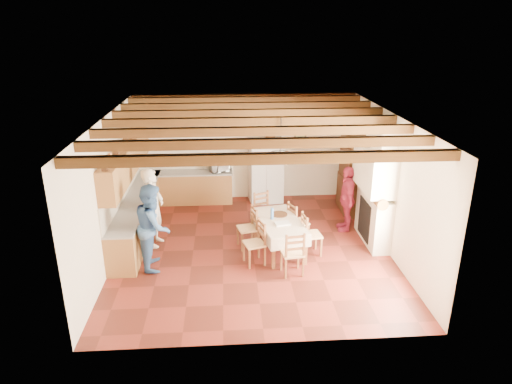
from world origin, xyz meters
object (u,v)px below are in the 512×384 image
(dining_table, at_px, (279,224))
(person_woman_blue, at_px, (153,226))
(chair_left_near, at_px, (254,243))
(microwave, at_px, (220,166))
(person_woman_red, at_px, (347,199))
(hutch, at_px, (352,173))
(chair_right_far, at_px, (298,222))
(person_man, at_px, (153,207))
(refrigerator, at_px, (265,170))
(chair_end_near, at_px, (292,252))
(chair_right_near, at_px, (312,234))
(chair_left_far, at_px, (247,228))
(chair_end_far, at_px, (264,212))

(dining_table, bearing_deg, person_woman_blue, -169.51)
(chair_left_near, bearing_deg, dining_table, 116.39)
(microwave, bearing_deg, person_woman_red, -53.40)
(hutch, relative_size, person_woman_red, 1.32)
(chair_right_far, distance_m, person_woman_blue, 3.31)
(dining_table, relative_size, person_woman_blue, 1.00)
(person_woman_blue, bearing_deg, chair_left_near, -96.12)
(chair_right_far, bearing_deg, chair_left_near, 109.83)
(person_man, height_order, microwave, person_man)
(refrigerator, distance_m, chair_end_near, 4.12)
(chair_right_near, distance_m, person_man, 3.57)
(chair_end_near, bearing_deg, microwave, -78.22)
(hutch, height_order, chair_end_near, hutch)
(chair_right_far, height_order, person_man, person_man)
(chair_left_near, xyz_separation_m, chair_right_far, (1.08, 0.99, 0.00))
(chair_end_near, relative_size, person_woman_red, 0.59)
(person_woman_blue, height_order, person_woman_red, person_woman_blue)
(microwave, bearing_deg, refrigerator, -18.94)
(hutch, bearing_deg, chair_right_near, -120.67)
(dining_table, relative_size, person_man, 0.99)
(person_man, height_order, person_woman_red, person_man)
(refrigerator, distance_m, person_man, 3.77)
(hutch, relative_size, microwave, 4.05)
(chair_left_far, height_order, chair_right_near, same)
(dining_table, xyz_separation_m, person_woman_red, (1.76, 0.99, 0.15))
(refrigerator, relative_size, chair_left_far, 1.88)
(chair_left_near, distance_m, chair_end_near, 0.87)
(refrigerator, distance_m, chair_left_far, 2.97)
(chair_left_far, bearing_deg, person_man, -111.71)
(person_woman_blue, height_order, microwave, person_woman_blue)
(chair_right_far, distance_m, microwave, 3.24)
(chair_end_far, bearing_deg, person_woman_red, -24.33)
(person_woman_blue, distance_m, microwave, 3.81)
(refrigerator, relative_size, microwave, 3.41)
(chair_end_near, bearing_deg, chair_left_far, -63.23)
(chair_right_near, xyz_separation_m, person_woman_red, (1.07, 1.19, 0.33))
(chair_end_near, distance_m, microwave, 4.38)
(hutch, xyz_separation_m, chair_left_far, (-2.86, -1.95, -0.59))
(chair_end_near, relative_size, chair_end_far, 1.00)
(chair_right_near, relative_size, chair_right_far, 1.00)
(chair_left_near, distance_m, chair_left_far, 0.77)
(chair_end_near, bearing_deg, person_woman_blue, -18.51)
(dining_table, bearing_deg, refrigerator, 90.56)
(person_woman_red, bearing_deg, chair_right_near, -37.19)
(dining_table, bearing_deg, chair_end_far, 102.52)
(chair_left_far, relative_size, chair_end_far, 1.00)
(dining_table, bearing_deg, chair_left_far, 163.00)
(chair_end_far, height_order, person_woman_red, person_woman_red)
(person_woman_red, distance_m, microwave, 3.72)
(refrigerator, relative_size, chair_right_near, 1.88)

